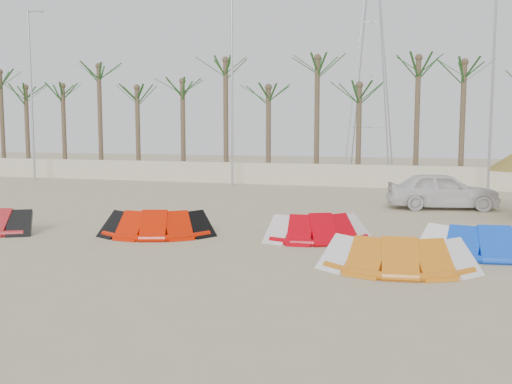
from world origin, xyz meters
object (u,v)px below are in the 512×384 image
(kite_red_mid, at_px, (161,222))
(kite_blue, at_px, (490,238))
(kite_red_right, at_px, (321,226))
(kite_orange, at_px, (399,251))
(kite_red_left, at_px, (0,218))
(car, at_px, (442,191))

(kite_red_mid, height_order, kite_blue, same)
(kite_red_mid, bearing_deg, kite_red_right, 9.06)
(kite_orange, relative_size, kite_blue, 0.97)
(kite_red_right, bearing_deg, kite_blue, -7.62)
(kite_orange, height_order, kite_blue, same)
(kite_red_mid, bearing_deg, kite_blue, 0.96)
(kite_red_left, bearing_deg, kite_blue, 3.91)
(kite_red_left, distance_m, kite_orange, 12.95)
(kite_red_mid, xyz_separation_m, kite_blue, (9.62, 0.16, 0.00))
(kite_orange, bearing_deg, kite_blue, 47.62)
(kite_red_right, relative_size, kite_orange, 0.97)
(kite_red_mid, height_order, kite_orange, same)
(kite_blue, bearing_deg, kite_orange, -132.38)
(kite_red_right, bearing_deg, kite_red_mid, -170.94)
(kite_red_left, distance_m, kite_red_right, 10.51)
(kite_red_left, bearing_deg, kite_orange, -6.03)
(kite_red_mid, distance_m, kite_blue, 9.62)
(kite_orange, xyz_separation_m, kite_blue, (2.18, 2.39, 0.00))
(car, bearing_deg, kite_red_right, 145.23)
(kite_red_left, bearing_deg, car, 35.63)
(kite_orange, bearing_deg, kite_red_right, 129.62)
(kite_red_left, relative_size, car, 0.77)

